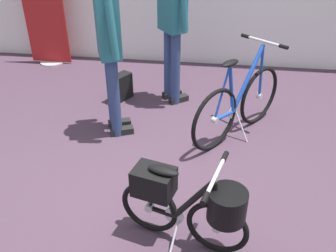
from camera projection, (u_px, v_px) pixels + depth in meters
The scene contains 7 objects.
ground_plane at pixel (151, 187), 3.23m from camera, with size 8.08×8.08×0.00m, color #473342.
floor_banner_stand at pixel (44, 15), 5.30m from camera, with size 0.60×0.36×1.60m.
folding_bike_foreground at pixel (189, 203), 2.53m from camera, with size 0.93×0.52×0.68m.
display_bike_left at pixel (239, 104), 3.77m from camera, with size 0.89×1.11×0.96m.
visitor_near_wall at pixel (172, 15), 4.08m from camera, with size 0.39×0.43×1.80m.
visitor_browsing at pixel (109, 40), 3.50m from camera, with size 0.36×0.49×1.73m.
backpack_on_floor at pixel (120, 88), 4.56m from camera, with size 0.28×0.34×0.32m.
Camera 1 is at (0.49, -2.43, 2.14)m, focal length 39.95 mm.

